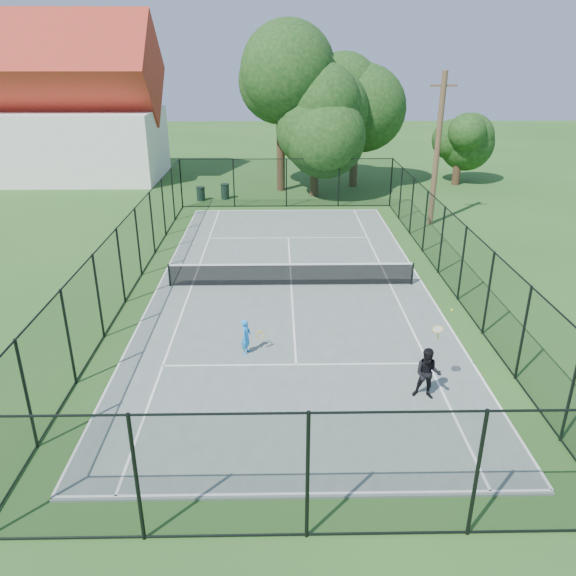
{
  "coord_description": "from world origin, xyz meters",
  "views": [
    {
      "loc": [
        -0.53,
        -21.43,
        8.98
      ],
      "look_at": [
        -0.19,
        -3.0,
        1.2
      ],
      "focal_mm": 35.0,
      "sensor_mm": 36.0,
      "label": 1
    }
  ],
  "objects_px": {
    "utility_pole": "(437,150)",
    "player_blue": "(246,337)",
    "tennis_net": "(291,274)",
    "trash_bin_right": "(225,191)",
    "player_black": "(428,374)",
    "trash_bin_left": "(201,194)"
  },
  "relations": [
    {
      "from": "tennis_net",
      "to": "player_blue",
      "type": "bearing_deg",
      "value": -105.51
    },
    {
      "from": "tennis_net",
      "to": "player_black",
      "type": "xyz_separation_m",
      "value": [
        3.56,
        -8.23,
        0.24
      ]
    },
    {
      "from": "trash_bin_left",
      "to": "player_blue",
      "type": "relative_size",
      "value": 0.77
    },
    {
      "from": "trash_bin_left",
      "to": "player_black",
      "type": "xyz_separation_m",
      "value": [
        9.11,
        -22.89,
        0.37
      ]
    },
    {
      "from": "trash_bin_left",
      "to": "player_black",
      "type": "height_order",
      "value": "player_black"
    },
    {
      "from": "trash_bin_right",
      "to": "player_blue",
      "type": "height_order",
      "value": "player_blue"
    },
    {
      "from": "player_blue",
      "to": "player_black",
      "type": "bearing_deg",
      "value": -26.89
    },
    {
      "from": "player_blue",
      "to": "tennis_net",
      "type": "bearing_deg",
      "value": 74.49
    },
    {
      "from": "tennis_net",
      "to": "trash_bin_right",
      "type": "bearing_deg",
      "value": 104.88
    },
    {
      "from": "utility_pole",
      "to": "player_black",
      "type": "xyz_separation_m",
      "value": [
        -4.48,
        -17.23,
        -3.29
      ]
    },
    {
      "from": "trash_bin_left",
      "to": "player_blue",
      "type": "distance_m",
      "value": 20.69
    },
    {
      "from": "tennis_net",
      "to": "player_blue",
      "type": "relative_size",
      "value": 8.59
    },
    {
      "from": "trash_bin_left",
      "to": "utility_pole",
      "type": "height_order",
      "value": "utility_pole"
    },
    {
      "from": "utility_pole",
      "to": "player_blue",
      "type": "xyz_separation_m",
      "value": [
        -9.61,
        -14.63,
        -3.47
      ]
    },
    {
      "from": "tennis_net",
      "to": "trash_bin_left",
      "type": "xyz_separation_m",
      "value": [
        -5.55,
        14.67,
        -0.12
      ]
    },
    {
      "from": "trash_bin_right",
      "to": "utility_pole",
      "type": "xyz_separation_m",
      "value": [
        12.05,
        -6.09,
        3.61
      ]
    },
    {
      "from": "tennis_net",
      "to": "trash_bin_right",
      "type": "relative_size",
      "value": 10.12
    },
    {
      "from": "trash_bin_left",
      "to": "trash_bin_right",
      "type": "height_order",
      "value": "trash_bin_right"
    },
    {
      "from": "tennis_net",
      "to": "utility_pole",
      "type": "distance_m",
      "value": 12.58
    },
    {
      "from": "trash_bin_left",
      "to": "player_black",
      "type": "bearing_deg",
      "value": -68.3
    },
    {
      "from": "utility_pole",
      "to": "player_blue",
      "type": "relative_size",
      "value": 6.9
    },
    {
      "from": "trash_bin_right",
      "to": "player_black",
      "type": "height_order",
      "value": "player_black"
    }
  ]
}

